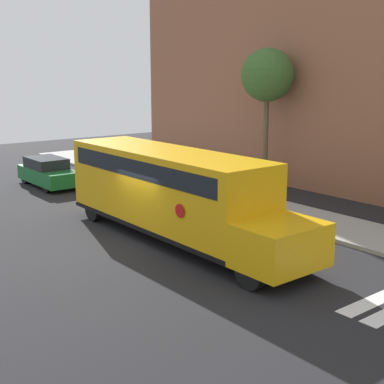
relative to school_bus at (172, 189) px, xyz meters
name	(u,v)px	position (x,y,z in m)	size (l,w,h in m)	color
ground_plane	(149,240)	(-0.30, -0.81, -1.83)	(60.00, 60.00, 0.00)	black
sidewalk_strip	(274,210)	(-0.30, 5.69, -1.75)	(44.00, 3.00, 0.15)	#9E9E99
building_backdrop	(372,62)	(-0.30, 12.19, 4.59)	(32.00, 4.00, 12.84)	#935B42
school_bus	(172,189)	(0.00, 0.00, 0.00)	(11.28, 2.57, 3.19)	#EAA80F
parked_car	(48,172)	(-11.52, 0.32, -1.08)	(4.39, 1.74, 1.51)	#196B2D
tree_near_sidewalk	(267,76)	(-4.00, 8.90, 3.90)	(2.65, 2.65, 7.11)	brown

